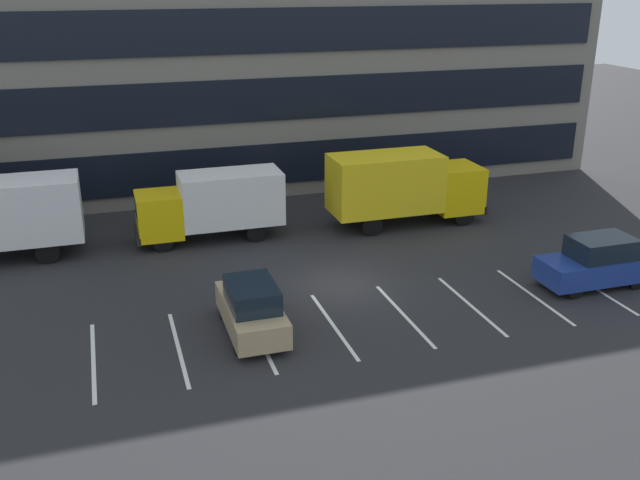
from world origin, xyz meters
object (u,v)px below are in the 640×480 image
(box_truck_yellow_all, at_px, (404,185))
(suv_tan, at_px, (252,308))
(box_truck_yellow, at_px, (213,203))
(suv_navy, at_px, (596,262))

(box_truck_yellow_all, bearing_deg, suv_tan, -136.93)
(box_truck_yellow, bearing_deg, suv_navy, -35.80)
(box_truck_yellow_all, height_order, suv_navy, box_truck_yellow_all)
(box_truck_yellow, xyz_separation_m, suv_tan, (-0.31, -9.91, -0.87))
(box_truck_yellow, distance_m, suv_navy, 17.24)
(box_truck_yellow_all, bearing_deg, suv_navy, -64.47)
(box_truck_yellow_all, xyz_separation_m, suv_navy, (4.46, -9.34, -1.07))
(box_truck_yellow, bearing_deg, box_truck_yellow_all, -4.41)
(suv_tan, distance_m, suv_navy, 14.28)
(box_truck_yellow, height_order, suv_navy, box_truck_yellow)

